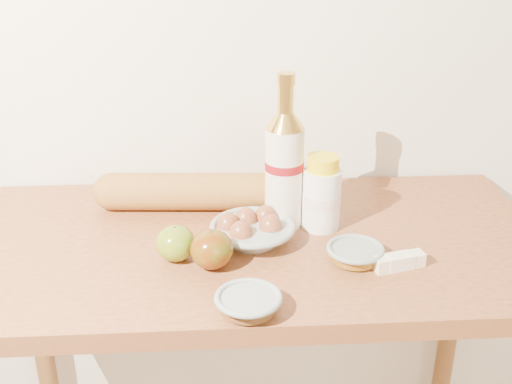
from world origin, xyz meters
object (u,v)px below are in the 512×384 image
table (255,289)px  baguette (206,192)px  bourbon_bottle (284,166)px  egg_bowl (252,230)px  cream_bottle (322,195)px

table → baguette: baguette is taller
table → baguette: size_ratio=2.36×
bourbon_bottle → egg_bowl: size_ratio=1.46×
egg_bowl → table: bearing=48.1°
table → bourbon_bottle: 0.27m
bourbon_bottle → cream_bottle: size_ratio=2.05×
cream_bottle → baguette: (-0.24, 0.10, -0.03)m
baguette → egg_bowl: bearing=-55.6°
bourbon_bottle → egg_bowl: 0.15m
table → bourbon_bottle: bourbon_bottle is taller
baguette → bourbon_bottle: bearing=-23.4°
table → egg_bowl: size_ratio=5.30×
table → cream_bottle: 0.25m
cream_bottle → bourbon_bottle: bearing=-176.8°
table → egg_bowl: (-0.01, -0.01, 0.15)m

